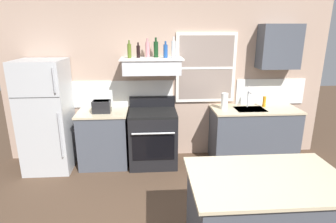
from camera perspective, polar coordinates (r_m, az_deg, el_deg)
name	(u,v)px	position (r m, az deg, el deg)	size (l,w,h in m)	color
back_wall	(169,80)	(4.69, 0.11, 6.57)	(5.40, 0.11, 2.70)	tan
refrigerator	(46,116)	(4.70, -23.73, -0.90)	(0.70, 0.72, 1.74)	#B7BABC
counter_left_of_stove	(104,138)	(4.67, -13.00, -5.37)	(0.79, 0.63, 0.91)	#474C56
toaster	(102,106)	(4.46, -13.49, 1.05)	(0.30, 0.20, 0.19)	black
stove_range	(153,137)	(4.57, -3.10, -5.31)	(0.76, 0.69, 1.09)	black
range_hood_shelf	(152,66)	(4.37, -3.36, 9.40)	(0.96, 0.52, 0.24)	silver
bottle_olive_oil_square	(129,51)	(4.33, -7.96, 12.29)	(0.06, 0.06, 0.27)	#4C601E
bottle_balsamic_dark	(138,51)	(4.37, -6.14, 12.20)	(0.06, 0.06, 0.23)	black
bottle_rose_pink	(148,49)	(4.41, -4.23, 12.61)	(0.07, 0.07, 0.29)	#C67F84
bottle_dark_green_wine	(156,49)	(4.41, -2.50, 12.71)	(0.07, 0.07, 0.30)	#143819
bottle_blue_liqueur	(166,51)	(4.32, -0.51, 12.36)	(0.07, 0.07, 0.25)	#1E478C
bottle_clear_tall	(174,49)	(4.33, 1.15, 12.74)	(0.06, 0.06, 0.32)	silver
counter_right_with_sink	(253,134)	(4.93, 17.11, -4.49)	(1.43, 0.63, 0.91)	#474C56
sink_faucet	(248,97)	(4.80, 16.22, 2.88)	(0.03, 0.17, 0.28)	silver
paper_towel_roll	(224,101)	(4.59, 11.54, 2.08)	(0.11, 0.11, 0.27)	white
dish_soap_bottle	(264,102)	(4.93, 19.19, 1.93)	(0.06, 0.06, 0.18)	orange
kitchen_island	(263,220)	(2.92, 18.94, -20.38)	(1.40, 0.90, 0.91)	#474C56
upper_cabinet_right	(279,47)	(4.90, 21.89, 12.29)	(0.64, 0.32, 0.70)	#474C56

